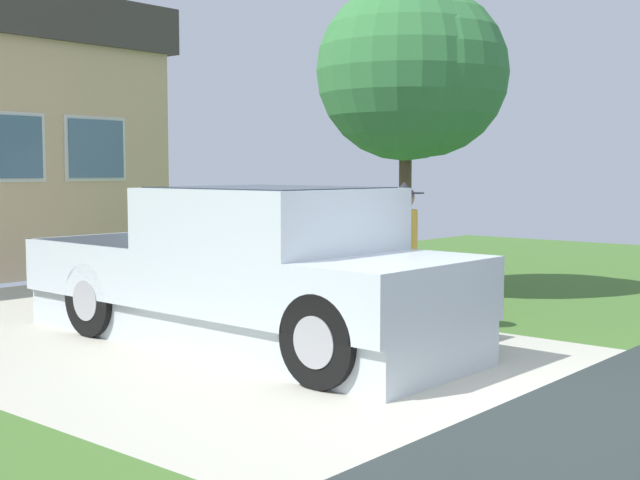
% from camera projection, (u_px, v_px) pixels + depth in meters
% --- Properties ---
extents(pickup_truck, '(2.05, 5.27, 1.64)m').
position_uv_depth(pickup_truck, '(264.00, 275.00, 8.65)').
color(pickup_truck, silver).
rests_on(pickup_truck, ground).
extents(person_with_hat, '(0.49, 0.43, 1.68)m').
position_uv_depth(person_with_hat, '(404.00, 252.00, 9.35)').
color(person_with_hat, '#333842').
rests_on(person_with_hat, ground).
extents(handbag, '(0.32, 0.20, 0.38)m').
position_uv_depth(handbag, '(425.00, 325.00, 9.32)').
color(handbag, brown).
rests_on(handbag, ground).
extents(front_yard_tree, '(2.68, 2.64, 4.41)m').
position_uv_depth(front_yard_tree, '(412.00, 72.00, 11.92)').
color(front_yard_tree, brown).
rests_on(front_yard_tree, ground).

